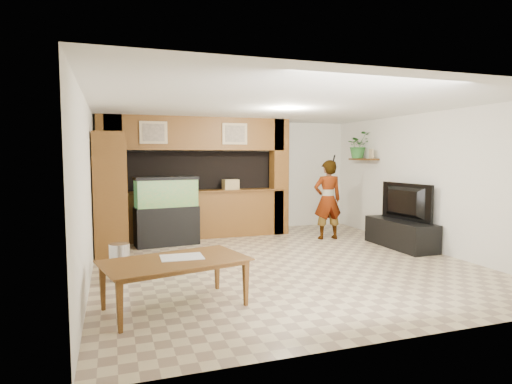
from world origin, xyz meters
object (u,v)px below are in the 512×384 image
object	(u,v)px
pantry_cabinet	(111,195)
television	(402,202)
dining_table	(176,284)
aquarium	(167,212)
person	(328,200)

from	to	relation	value
pantry_cabinet	television	world-z (taller)	pantry_cabinet
pantry_cabinet	dining_table	distance (m)	3.13
pantry_cabinet	aquarium	world-z (taller)	pantry_cabinet
television	aquarium	bearing A→B (deg)	61.58
person	aquarium	bearing A→B (deg)	-2.80
person	television	bearing A→B (deg)	133.72
pantry_cabinet	person	size ratio (longest dim) A/B	1.30
pantry_cabinet	television	size ratio (longest dim) A/B	1.75
aquarium	dining_table	size ratio (longest dim) A/B	0.83
pantry_cabinet	television	distance (m)	5.44
aquarium	television	bearing A→B (deg)	-27.85
pantry_cabinet	dining_table	size ratio (longest dim) A/B	1.33
dining_table	television	bearing A→B (deg)	9.58
pantry_cabinet	aquarium	xyz separation A→B (m)	(1.05, 0.70, -0.42)
aquarium	person	distance (m)	3.38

